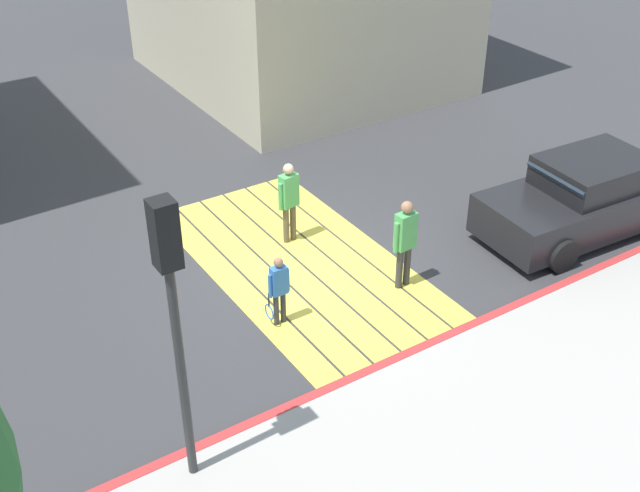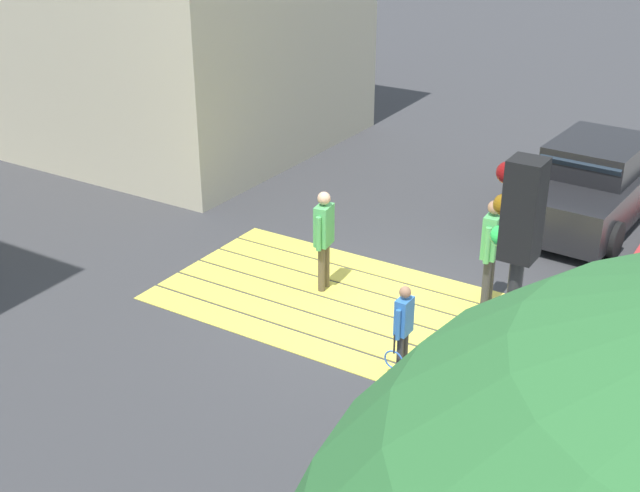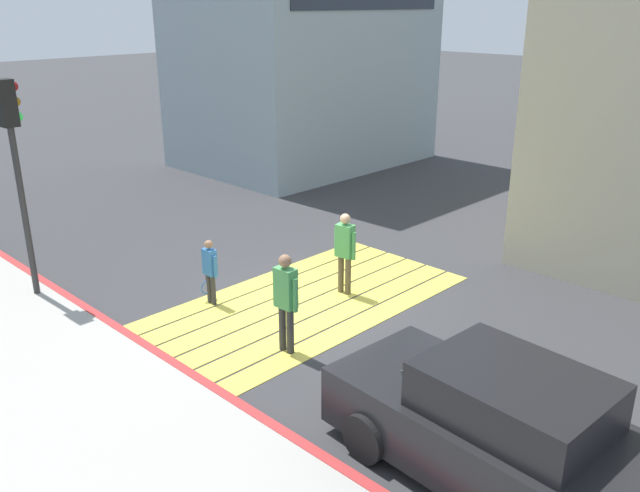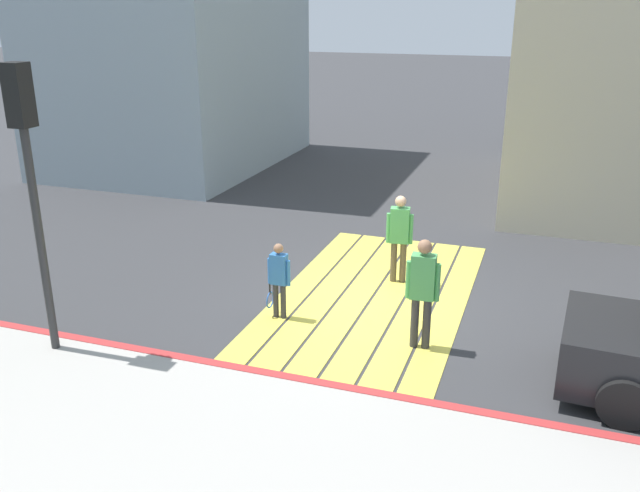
{
  "view_description": "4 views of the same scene",
  "coord_description": "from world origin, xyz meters",
  "px_view_note": "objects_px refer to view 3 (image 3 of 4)",
  "views": [
    {
      "loc": [
        -10.79,
        6.57,
        8.41
      ],
      "look_at": [
        -0.6,
        -0.03,
        0.71
      ],
      "focal_mm": 45.26,
      "sensor_mm": 36.0,
      "label": 1
    },
    {
      "loc": [
        -5.46,
        9.95,
        6.35
      ],
      "look_at": [
        0.36,
        0.6,
        1.21
      ],
      "focal_mm": 47.01,
      "sensor_mm": 36.0,
      "label": 2
    },
    {
      "loc": [
        -8.23,
        -8.43,
        5.53
      ],
      "look_at": [
        0.02,
        -0.36,
        1.25
      ],
      "focal_mm": 37.21,
      "sensor_mm": 36.0,
      "label": 3
    },
    {
      "loc": [
        -10.81,
        -2.76,
        4.96
      ],
      "look_at": [
        -0.57,
        0.81,
        1.06
      ],
      "focal_mm": 38.13,
      "sensor_mm": 36.0,
      "label": 4
    }
  ],
  "objects_px": {
    "traffic_light_corner": "(15,146)",
    "pedestrian_adult_lead": "(345,248)",
    "pedestrian_adult_trailing": "(286,296)",
    "pedestrian_child_with_racket": "(210,268)",
    "car_parked_near_curb": "(500,431)"
  },
  "relations": [
    {
      "from": "pedestrian_adult_lead",
      "to": "pedestrian_child_with_racket",
      "type": "relative_size",
      "value": 1.28
    },
    {
      "from": "traffic_light_corner",
      "to": "pedestrian_adult_lead",
      "type": "distance_m",
      "value": 6.41
    },
    {
      "from": "pedestrian_adult_lead",
      "to": "pedestrian_adult_trailing",
      "type": "distance_m",
      "value": 2.59
    },
    {
      "from": "pedestrian_child_with_racket",
      "to": "traffic_light_corner",
      "type": "bearing_deg",
      "value": 130.02
    },
    {
      "from": "pedestrian_child_with_racket",
      "to": "pedestrian_adult_trailing",
      "type": "bearing_deg",
      "value": -96.11
    },
    {
      "from": "traffic_light_corner",
      "to": "pedestrian_adult_trailing",
      "type": "xyz_separation_m",
      "value": [
        1.98,
        -5.08,
        -2.02
      ]
    },
    {
      "from": "pedestrian_adult_lead",
      "to": "pedestrian_adult_trailing",
      "type": "bearing_deg",
      "value": -159.56
    },
    {
      "from": "traffic_light_corner",
      "to": "pedestrian_adult_lead",
      "type": "xyz_separation_m",
      "value": [
        4.4,
        -4.18,
        -2.06
      ]
    },
    {
      "from": "pedestrian_adult_lead",
      "to": "pedestrian_child_with_racket",
      "type": "distance_m",
      "value": 2.65
    },
    {
      "from": "car_parked_near_curb",
      "to": "pedestrian_adult_lead",
      "type": "relative_size",
      "value": 2.62
    },
    {
      "from": "pedestrian_adult_lead",
      "to": "pedestrian_adult_trailing",
      "type": "xyz_separation_m",
      "value": [
        -2.42,
        -0.9,
        0.04
      ]
    },
    {
      "from": "pedestrian_adult_lead",
      "to": "pedestrian_child_with_racket",
      "type": "height_order",
      "value": "pedestrian_adult_lead"
    },
    {
      "from": "traffic_light_corner",
      "to": "pedestrian_adult_trailing",
      "type": "height_order",
      "value": "traffic_light_corner"
    },
    {
      "from": "car_parked_near_curb",
      "to": "traffic_light_corner",
      "type": "relative_size",
      "value": 1.04
    },
    {
      "from": "pedestrian_adult_lead",
      "to": "pedestrian_adult_trailing",
      "type": "relative_size",
      "value": 0.96
    }
  ]
}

